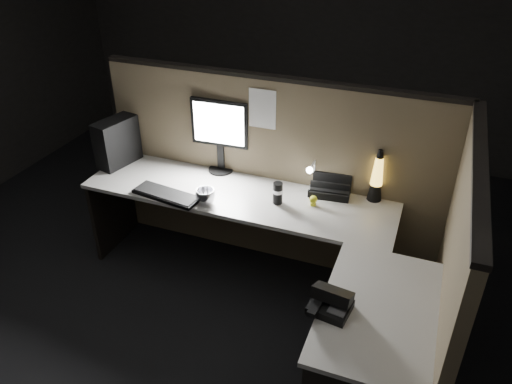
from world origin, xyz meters
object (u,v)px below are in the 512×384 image
(pc_tower, at_px, (117,142))
(monitor, at_px, (220,129))
(keyboard, at_px, (167,195))
(lava_lamp, at_px, (377,179))
(desk_phone, at_px, (330,302))

(pc_tower, relative_size, monitor, 0.65)
(monitor, distance_m, keyboard, 0.64)
(lava_lamp, distance_m, desk_phone, 1.19)
(pc_tower, relative_size, lava_lamp, 0.96)
(monitor, bearing_deg, lava_lamp, -3.26)
(keyboard, height_order, desk_phone, desk_phone)
(monitor, xyz_separation_m, lava_lamp, (1.20, -0.01, -0.19))
(keyboard, relative_size, desk_phone, 2.13)
(monitor, xyz_separation_m, desk_phone, (1.16, -1.19, -0.30))
(desk_phone, bearing_deg, keyboard, 161.20)
(keyboard, bearing_deg, pc_tower, 159.96)
(pc_tower, height_order, desk_phone, pc_tower)
(monitor, bearing_deg, keyboard, -114.62)
(keyboard, distance_m, lava_lamp, 1.50)
(keyboard, bearing_deg, desk_phone, -18.96)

